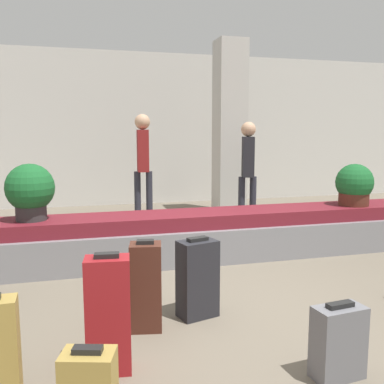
# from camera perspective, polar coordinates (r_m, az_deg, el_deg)

# --- Properties ---
(ground_plane) EXTENTS (18.00, 18.00, 0.00)m
(ground_plane) POSITION_cam_1_polar(r_m,az_deg,el_deg) (3.80, 6.99, -15.95)
(ground_plane) COLOR #6B6051
(back_wall) EXTENTS (18.00, 0.06, 3.20)m
(back_wall) POSITION_cam_1_polar(r_m,az_deg,el_deg) (9.26, -6.92, 8.31)
(back_wall) COLOR beige
(back_wall) RESTS_ON ground_plane
(carousel) EXTENTS (7.51, 0.79, 0.57)m
(carousel) POSITION_cam_1_polar(r_m,az_deg,el_deg) (5.25, 0.00, -5.97)
(carousel) COLOR gray
(carousel) RESTS_ON ground_plane
(pillar) EXTENTS (0.52, 0.52, 3.20)m
(pillar) POSITION_cam_1_polar(r_m,az_deg,el_deg) (8.06, 5.04, 8.40)
(pillar) COLOR beige
(pillar) RESTS_ON ground_plane
(suitcase_2) EXTENTS (0.30, 0.22, 0.79)m
(suitcase_2) POSITION_cam_1_polar(r_m,az_deg,el_deg) (2.89, -11.09, -15.75)
(suitcase_2) COLOR maroon
(suitcase_2) RESTS_ON ground_plane
(suitcase_3) EXTENTS (0.34, 0.21, 0.49)m
(suitcase_3) POSITION_cam_1_polar(r_m,az_deg,el_deg) (2.98, 18.92, -18.40)
(suitcase_3) COLOR slate
(suitcase_3) RESTS_ON ground_plane
(suitcase_4) EXTENTS (0.36, 0.28, 0.68)m
(suitcase_4) POSITION_cam_1_polar(r_m,az_deg,el_deg) (3.63, 0.74, -11.46)
(suitcase_4) COLOR #232328
(suitcase_4) RESTS_ON ground_plane
(suitcase_7) EXTENTS (0.28, 0.25, 0.72)m
(suitcase_7) POSITION_cam_1_polar(r_m,az_deg,el_deg) (3.42, -6.16, -12.40)
(suitcase_7) COLOR #472319
(suitcase_7) RESTS_ON ground_plane
(potted_plant_0) EXTENTS (0.49, 0.49, 0.55)m
(potted_plant_0) POSITION_cam_1_polar(r_m,az_deg,el_deg) (6.05, 20.83, 0.84)
(potted_plant_0) COLOR #4C2319
(potted_plant_0) RESTS_ON carousel
(potted_plant_1) EXTENTS (0.53, 0.53, 0.63)m
(potted_plant_1) POSITION_cam_1_polar(r_m,az_deg,el_deg) (5.00, -20.78, 0.15)
(potted_plant_1) COLOR #2D2D2D
(potted_plant_1) RESTS_ON carousel
(traveler_0) EXTENTS (0.31, 0.33, 1.84)m
(traveler_0) POSITION_cam_1_polar(r_m,az_deg,el_deg) (7.23, -6.57, 4.61)
(traveler_0) COLOR #282833
(traveler_0) RESTS_ON ground_plane
(traveler_1) EXTENTS (0.31, 0.36, 1.70)m
(traveler_1) POSITION_cam_1_polar(r_m,az_deg,el_deg) (7.01, 7.45, 3.69)
(traveler_1) COLOR #282833
(traveler_1) RESTS_ON ground_plane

